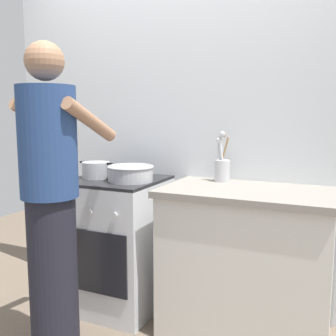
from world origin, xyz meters
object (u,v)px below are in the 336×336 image
object	(u,v)px
utensil_crock	(222,166)
person	(51,204)
mixing_bowl	(131,173)
stove_range	(117,243)
pot	(96,170)

from	to	relation	value
utensil_crock	person	world-z (taller)	person
mixing_bowl	utensil_crock	xyz separation A→B (m)	(0.54, 0.25, 0.04)
stove_range	person	world-z (taller)	person
utensil_crock	stove_range	bearing A→B (deg)	-163.67
person	stove_range	bearing A→B (deg)	89.74
person	pot	bearing A→B (deg)	102.66
stove_range	utensil_crock	world-z (taller)	utensil_crock
stove_range	person	distance (m)	0.76
pot	utensil_crock	size ratio (longest dim) A/B	0.79
utensil_crock	person	distance (m)	1.09
mixing_bowl	person	world-z (taller)	person
utensil_crock	person	xyz separation A→B (m)	(-0.68, -0.84, -0.14)
stove_range	pot	world-z (taller)	pot
utensil_crock	person	bearing A→B (deg)	-129.14
mixing_bowl	person	xyz separation A→B (m)	(-0.14, -0.60, -0.10)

